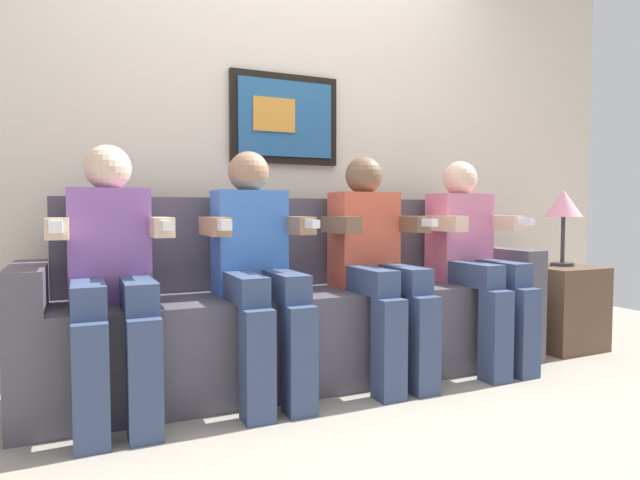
% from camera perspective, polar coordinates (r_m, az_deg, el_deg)
% --- Properties ---
extents(ground_plane, '(6.47, 6.47, 0.00)m').
position_cam_1_polar(ground_plane, '(2.51, 1.47, -16.36)').
color(ground_plane, '#9E9384').
extents(back_wall_assembly, '(4.98, 0.10, 2.60)m').
position_cam_1_polar(back_wall_assembly, '(3.11, -4.74, 11.72)').
color(back_wall_assembly, beige).
rests_on(back_wall_assembly, ground_plane).
extents(couch, '(2.58, 0.58, 0.90)m').
position_cam_1_polar(couch, '(2.71, -1.55, -8.01)').
color(couch, '#514C56').
rests_on(couch, ground_plane).
extents(person_leftmost, '(0.46, 0.56, 1.11)m').
position_cam_1_polar(person_leftmost, '(2.30, -21.26, -2.84)').
color(person_leftmost, '#8C59A5').
rests_on(person_leftmost, ground_plane).
extents(person_left_center, '(0.46, 0.56, 1.11)m').
position_cam_1_polar(person_left_center, '(2.41, -6.69, -2.38)').
color(person_left_center, '#3F72CC').
rests_on(person_left_center, ground_plane).
extents(person_right_center, '(0.46, 0.56, 1.11)m').
position_cam_1_polar(person_right_center, '(2.66, 5.91, -1.88)').
color(person_right_center, '#D8593F').
rests_on(person_right_center, ground_plane).
extents(person_rightmost, '(0.46, 0.56, 1.11)m').
position_cam_1_polar(person_rightmost, '(3.01, 15.97, -1.40)').
color(person_rightmost, pink).
rests_on(person_rightmost, ground_plane).
extents(side_table_right, '(0.40, 0.40, 0.50)m').
position_cam_1_polar(side_table_right, '(3.60, 24.17, -6.52)').
color(side_table_right, brown).
rests_on(side_table_right, ground_plane).
extents(table_lamp, '(0.22, 0.22, 0.46)m').
position_cam_1_polar(table_lamp, '(3.59, 24.45, 3.19)').
color(table_lamp, '#333338').
rests_on(table_lamp, side_table_right).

